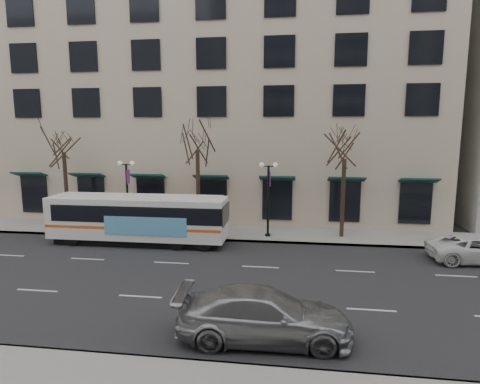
% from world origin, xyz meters
% --- Properties ---
extents(ground, '(160.00, 160.00, 0.00)m').
position_xyz_m(ground, '(0.00, 0.00, 0.00)').
color(ground, black).
rests_on(ground, ground).
extents(sidewalk_far, '(80.00, 4.00, 0.15)m').
position_xyz_m(sidewalk_far, '(5.00, 9.00, 0.07)').
color(sidewalk_far, gray).
rests_on(sidewalk_far, ground).
extents(building_hotel, '(40.00, 20.00, 24.00)m').
position_xyz_m(building_hotel, '(-2.00, 21.00, 12.00)').
color(building_hotel, '#C6B397').
rests_on(building_hotel, ground).
extents(tree_far_left, '(3.60, 3.60, 8.34)m').
position_xyz_m(tree_far_left, '(-10.00, 8.80, 6.70)').
color(tree_far_left, black).
rests_on(tree_far_left, ground).
extents(tree_far_mid, '(3.60, 3.60, 8.55)m').
position_xyz_m(tree_far_mid, '(0.00, 8.80, 6.91)').
color(tree_far_mid, black).
rests_on(tree_far_mid, ground).
extents(tree_far_right, '(3.60, 3.60, 8.06)m').
position_xyz_m(tree_far_right, '(10.00, 8.80, 6.42)').
color(tree_far_right, black).
rests_on(tree_far_right, ground).
extents(lamp_post_left, '(1.22, 0.45, 5.21)m').
position_xyz_m(lamp_post_left, '(-4.99, 8.20, 2.94)').
color(lamp_post_left, black).
rests_on(lamp_post_left, ground).
extents(lamp_post_right, '(1.22, 0.45, 5.21)m').
position_xyz_m(lamp_post_right, '(5.01, 8.20, 2.94)').
color(lamp_post_right, black).
rests_on(lamp_post_right, ground).
extents(city_bus, '(11.60, 2.58, 3.14)m').
position_xyz_m(city_bus, '(-3.22, 5.80, 1.72)').
color(city_bus, white).
rests_on(city_bus, ground).
extents(silver_car, '(6.36, 2.87, 1.81)m').
position_xyz_m(silver_car, '(5.75, -5.19, 0.90)').
color(silver_car, '#A1A3A9').
rests_on(silver_car, ground).
extents(white_pickup, '(5.47, 2.78, 1.48)m').
position_xyz_m(white_pickup, '(17.03, 4.82, 0.74)').
color(white_pickup, white).
rests_on(white_pickup, ground).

